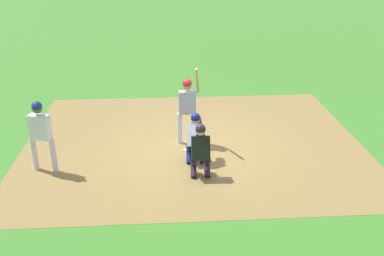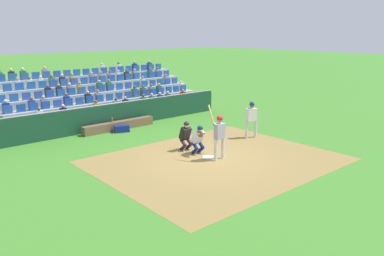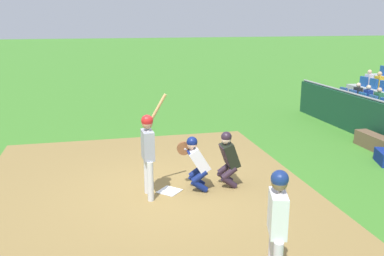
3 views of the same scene
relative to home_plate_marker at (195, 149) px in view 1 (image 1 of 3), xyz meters
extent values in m
plane|color=#40812A|center=(0.00, 0.00, -0.02)|extent=(160.00, 160.00, 0.00)
cube|color=olive|center=(0.00, 0.50, -0.01)|extent=(9.14, 7.46, 0.01)
cube|color=white|center=(0.00, 0.00, 0.00)|extent=(0.62, 0.62, 0.02)
cylinder|color=silver|center=(-0.36, 0.47, 0.41)|extent=(0.13, 0.13, 0.86)
cylinder|color=silver|center=(0.05, 0.48, 0.41)|extent=(0.13, 0.13, 0.86)
cube|color=#9397A6|center=(-0.16, 0.47, 1.15)|extent=(0.45, 0.23, 0.61)
sphere|color=tan|center=(-0.16, 0.47, 1.61)|extent=(0.22, 0.22, 0.22)
sphere|color=red|center=(-0.16, 0.47, 1.67)|extent=(0.25, 0.25, 0.25)
cylinder|color=#9397A6|center=(-0.10, 0.45, 1.44)|extent=(0.48, 0.13, 0.14)
cylinder|color=#9397A6|center=(0.07, 0.46, 1.44)|extent=(0.17, 0.14, 0.13)
cylinder|color=tan|center=(0.08, 0.24, 1.82)|extent=(0.16, 0.45, 0.73)
sphere|color=black|center=(0.13, 0.43, 1.47)|extent=(0.06, 0.06, 0.06)
cylinder|color=navy|center=(-0.19, -0.64, 0.14)|extent=(0.16, 0.39, 0.34)
cylinder|color=navy|center=(-0.19, -0.64, 0.36)|extent=(0.16, 0.39, 0.33)
cylinder|color=navy|center=(0.13, -0.66, 0.14)|extent=(0.16, 0.39, 0.34)
cylinder|color=navy|center=(0.13, -0.66, 0.36)|extent=(0.16, 0.39, 0.33)
cube|color=silver|center=(-0.03, -0.65, 0.70)|extent=(0.45, 0.52, 0.59)
cube|color=navy|center=(-0.03, -0.54, 0.70)|extent=(0.40, 0.31, 0.42)
sphere|color=tan|center=(-0.02, -0.51, 1.04)|extent=(0.22, 0.22, 0.22)
cube|color=black|center=(-0.02, -0.51, 1.04)|extent=(0.21, 0.15, 0.19)
sphere|color=navy|center=(-0.02, -0.51, 1.10)|extent=(0.24, 0.24, 0.24)
cylinder|color=brown|center=(0.11, -0.35, 0.93)|extent=(0.09, 0.30, 0.30)
cylinder|color=silver|center=(0.13, -0.53, 0.86)|extent=(0.13, 0.39, 0.22)
cylinder|color=#2B1D2A|center=(-0.14, -1.34, 0.14)|extent=(0.15, 0.39, 0.34)
cylinder|color=#2B1D2A|center=(-0.14, -1.34, 0.36)|extent=(0.15, 0.39, 0.33)
cylinder|color=#2B1D2A|center=(0.18, -1.35, 0.14)|extent=(0.15, 0.39, 0.34)
cylinder|color=#2B1D2A|center=(0.18, -1.35, 0.36)|extent=(0.15, 0.39, 0.33)
cube|color=black|center=(0.02, -1.40, 0.72)|extent=(0.43, 0.43, 0.60)
cube|color=#2B1D2A|center=(0.02, -1.28, 0.72)|extent=(0.39, 0.22, 0.45)
sphere|color=beige|center=(0.02, -1.30, 1.09)|extent=(0.22, 0.22, 0.22)
cube|color=black|center=(0.02, -1.30, 1.09)|extent=(0.20, 0.11, 0.20)
sphere|color=#2B1D2A|center=(0.02, -1.30, 1.15)|extent=(0.24, 0.24, 0.24)
cylinder|color=silver|center=(-3.88, -0.74, 0.40)|extent=(0.16, 0.16, 0.84)
cylinder|color=silver|center=(-3.40, -0.89, 0.40)|extent=(0.16, 0.16, 0.84)
cube|color=white|center=(-3.64, -0.81, 1.12)|extent=(0.52, 0.36, 0.59)
sphere|color=brown|center=(-3.64, -0.81, 1.56)|extent=(0.22, 0.22, 0.22)
sphere|color=navy|center=(-3.64, -0.81, 1.62)|extent=(0.24, 0.24, 0.24)
cylinder|color=white|center=(-3.59, -0.85, 1.40)|extent=(0.49, 0.28, 0.14)
cylinder|color=white|center=(-3.41, -0.91, 1.40)|extent=(0.17, 0.17, 0.13)
camera|label=1|loc=(-0.89, -10.22, 5.07)|focal=40.72mm
camera|label=2|loc=(10.45, 10.80, 4.96)|focal=36.40mm
camera|label=3|loc=(-8.32, 1.55, 3.67)|focal=38.56mm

